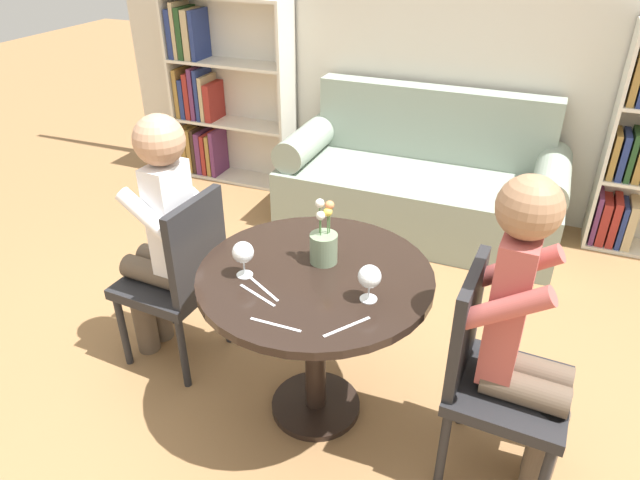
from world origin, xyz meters
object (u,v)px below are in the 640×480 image
wine_glass_left (243,253)px  couch (420,185)px  chair_right (492,370)px  person_left (161,235)px  person_right (525,337)px  chair_left (181,274)px  bookshelf_left (217,95)px  flower_vase (324,244)px  wine_glass_right (370,278)px

wine_glass_left → couch: bearing=83.0°
chair_right → person_left: person_left is taller
couch → person_right: size_ratio=1.46×
chair_left → bookshelf_left: bearing=-150.1°
couch → person_right: (0.80, -1.89, 0.38)m
chair_left → person_left: 0.21m
couch → person_right: 2.09m
person_right → flower_vase: 0.82m
person_right → wine_glass_right: bearing=99.5°
chair_left → person_right: size_ratio=0.70×
chair_right → person_right: bearing=-92.0°
bookshelf_left → wine_glass_left: bookshelf_left is taller
wine_glass_right → couch: bearing=97.2°
chair_right → wine_glass_left: bearing=99.0°
wine_glass_left → wine_glass_right: (0.49, 0.03, -0.00)m
chair_left → flower_vase: (0.71, 0.01, 0.32)m
couch → wine_glass_right: size_ratio=13.05×
chair_right → person_left: 1.53m
couch → chair_right: size_ratio=2.07×
person_left → flower_vase: 0.81m
person_left → wine_glass_left: size_ratio=8.58×
couch → wine_glass_right: (0.25, -1.95, 0.52)m
wine_glass_left → flower_vase: 0.32m
bookshelf_left → person_left: (0.94, -2.04, 0.00)m
chair_left → person_left: person_left is taller
wine_glass_left → flower_vase: flower_vase is taller
chair_right → wine_glass_left: size_ratio=6.15×
bookshelf_left → wine_glass_right: (1.99, -2.22, 0.15)m
chair_left → flower_vase: 0.78m
person_left → person_right: size_ratio=0.98×
bookshelf_left → flower_vase: bookshelf_left is taller
bookshelf_left → person_right: 3.33m
bookshelf_left → person_right: bookshelf_left is taller
wine_glass_left → wine_glass_right: 0.49m
bookshelf_left → wine_glass_left: size_ratio=9.74×
couch → chair_left: bearing=-111.8°
wine_glass_right → flower_vase: flower_vase is taller
couch → person_left: size_ratio=1.48×
couch → person_right: bearing=-67.1°
person_left → wine_glass_left: bearing=72.4°
person_left → flower_vase: person_left is taller
person_left → wine_glass_right: (1.05, -0.18, 0.15)m
couch → bookshelf_left: (-1.74, 0.27, 0.37)m
wine_glass_right → person_right: bearing=6.7°
chair_left → chair_right: same height
person_left → couch: bearing=159.1°
person_right → wine_glass_right: person_right is taller
flower_vase → chair_left: bearing=-179.5°
person_right → person_left: bearing=88.7°
couch → chair_left: size_ratio=2.07×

